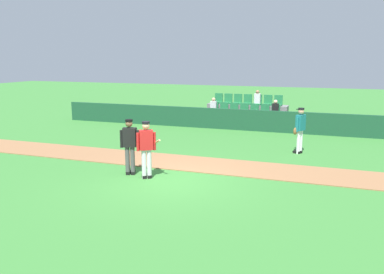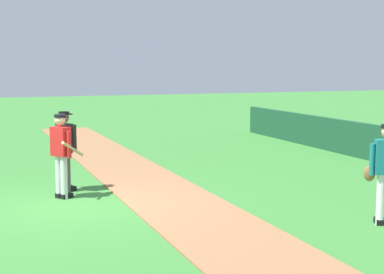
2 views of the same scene
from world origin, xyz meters
name	(u,v)px [view 1 (image 1 of 2)]	position (x,y,z in m)	size (l,w,h in m)	color
ground_plane	(169,180)	(0.00, 0.00, 0.00)	(80.00, 80.00, 0.00)	#387A33
infield_dirt_path	(192,163)	(0.00, 2.02, 0.01)	(28.00, 1.96, 0.03)	#936642
dugout_fence	(239,120)	(0.00, 9.05, 0.53)	(20.00, 0.16, 1.06)	#19472D
stadium_bleachers	(245,116)	(0.00, 10.50, 0.50)	(4.45, 2.10, 1.90)	slate
batter_red_jersey	(146,147)	(-0.71, -0.04, 0.97)	(0.73, 0.70, 1.76)	silver
umpire_home_plate	(130,143)	(-1.39, 0.15, 1.00)	(0.56, 0.41, 1.76)	#4C4C4C
runner_teal_jersey	(300,129)	(3.34, 4.86, 0.96)	(0.44, 0.61, 1.76)	white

